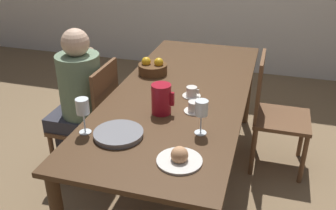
% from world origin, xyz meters
% --- Properties ---
extents(ground_plane, '(20.00, 20.00, 0.00)m').
position_xyz_m(ground_plane, '(0.00, 0.00, 0.00)').
color(ground_plane, '#7F6647').
extents(dining_table, '(0.90, 2.19, 0.75)m').
position_xyz_m(dining_table, '(0.00, 0.00, 0.66)').
color(dining_table, '#472D19').
rests_on(dining_table, ground_plane).
extents(chair_person_side, '(0.42, 0.42, 0.92)m').
position_xyz_m(chair_person_side, '(-0.64, -0.13, 0.48)').
color(chair_person_side, brown).
rests_on(chair_person_side, ground_plane).
extents(chair_opposite, '(0.42, 0.42, 0.92)m').
position_xyz_m(chair_opposite, '(0.64, 0.38, 0.48)').
color(chair_opposite, brown).
rests_on(chair_opposite, ground_plane).
extents(person_seated, '(0.39, 0.41, 1.17)m').
position_xyz_m(person_seated, '(-0.73, -0.15, 0.69)').
color(person_seated, '#33333D').
rests_on(person_seated, ground_plane).
extents(red_pitcher, '(0.15, 0.12, 0.19)m').
position_xyz_m(red_pitcher, '(-0.04, -0.35, 0.84)').
color(red_pitcher, '#A31423').
rests_on(red_pitcher, dining_table).
extents(wine_glass_water, '(0.07, 0.07, 0.21)m').
position_xyz_m(wine_glass_water, '(-0.38, -0.69, 0.90)').
color(wine_glass_water, white).
rests_on(wine_glass_water, dining_table).
extents(wine_glass_juice, '(0.07, 0.07, 0.20)m').
position_xyz_m(wine_glass_juice, '(0.24, -0.52, 0.89)').
color(wine_glass_juice, white).
rests_on(wine_glass_juice, dining_table).
extents(teacup_near_person, '(0.12, 0.12, 0.07)m').
position_xyz_m(teacup_near_person, '(0.15, -0.28, 0.77)').
color(teacup_near_person, silver).
rests_on(teacup_near_person, dining_table).
extents(teacup_across, '(0.12, 0.12, 0.07)m').
position_xyz_m(teacup_across, '(0.09, -0.07, 0.77)').
color(teacup_across, silver).
rests_on(teacup_across, dining_table).
extents(serving_tray, '(0.28, 0.28, 0.03)m').
position_xyz_m(serving_tray, '(-0.18, -0.67, 0.76)').
color(serving_tray, gray).
rests_on(serving_tray, dining_table).
extents(bread_plate, '(0.23, 0.23, 0.09)m').
position_xyz_m(bread_plate, '(0.20, -0.81, 0.77)').
color(bread_plate, silver).
rests_on(bread_plate, dining_table).
extents(fruit_bowl, '(0.22, 0.22, 0.13)m').
position_xyz_m(fruit_bowl, '(-0.29, 0.24, 0.79)').
color(fruit_bowl, brown).
rests_on(fruit_bowl, dining_table).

